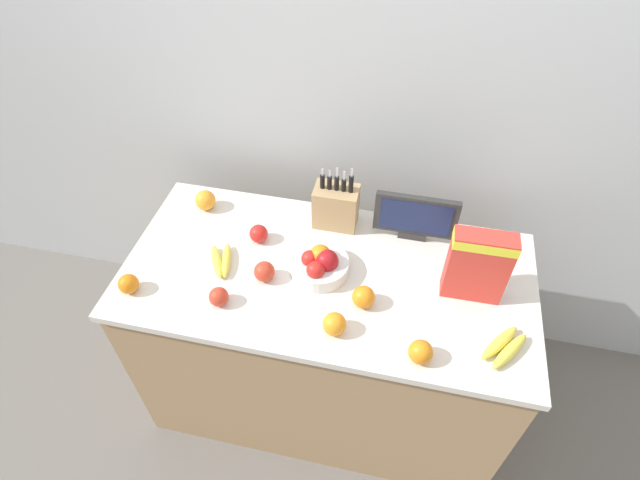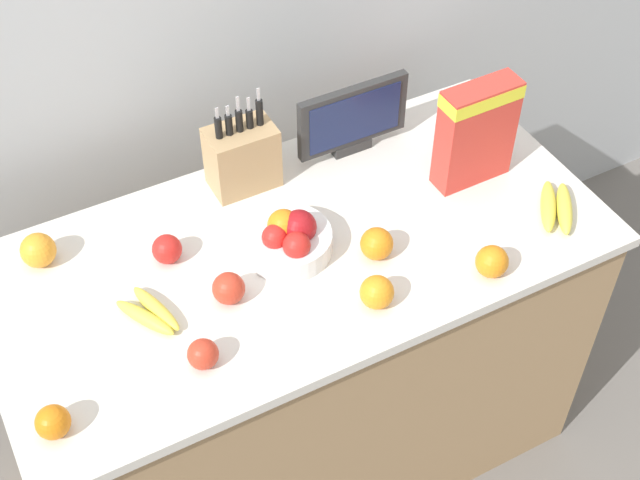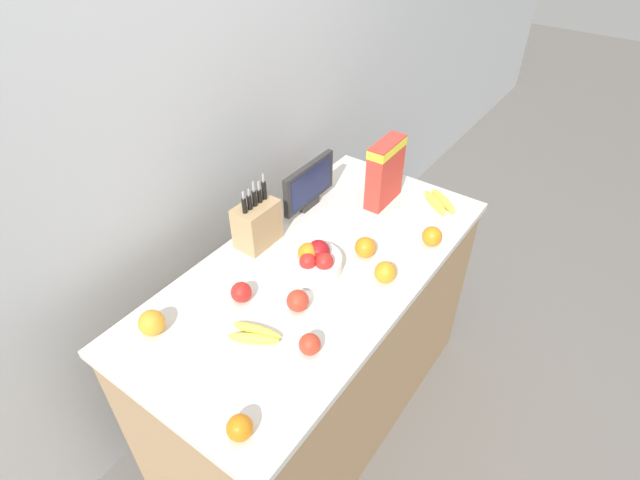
% 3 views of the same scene
% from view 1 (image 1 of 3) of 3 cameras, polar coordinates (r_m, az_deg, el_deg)
% --- Properties ---
extents(ground_plane, '(14.00, 14.00, 0.00)m').
position_cam_1_polar(ground_plane, '(2.58, 0.61, -16.83)').
color(ground_plane, slate).
extents(wall_back, '(9.00, 0.06, 2.60)m').
position_cam_1_polar(wall_back, '(2.01, 4.48, 16.31)').
color(wall_back, silver).
rests_on(wall_back, ground_plane).
extents(counter, '(1.50, 0.73, 0.90)m').
position_cam_1_polar(counter, '(2.18, 0.70, -11.40)').
color(counter, tan).
rests_on(counter, ground_plane).
extents(knife_block, '(0.17, 0.11, 0.28)m').
position_cam_1_polar(knife_block, '(1.94, 1.83, 3.91)').
color(knife_block, tan).
rests_on(knife_block, counter).
extents(small_monitor, '(0.31, 0.03, 0.21)m').
position_cam_1_polar(small_monitor, '(1.90, 10.85, 2.61)').
color(small_monitor, '#2D2D2D').
rests_on(small_monitor, counter).
extents(cereal_box, '(0.20, 0.08, 0.28)m').
position_cam_1_polar(cereal_box, '(1.73, 17.66, -2.58)').
color(cereal_box, red).
rests_on(cereal_box, counter).
extents(fruit_bowl, '(0.21, 0.21, 0.11)m').
position_cam_1_polar(fruit_bowl, '(1.79, -0.01, -2.79)').
color(fruit_bowl, silver).
rests_on(fruit_bowl, counter).
extents(banana_bunch_left, '(0.17, 0.19, 0.04)m').
position_cam_1_polar(banana_bunch_left, '(1.72, 20.34, -11.40)').
color(banana_bunch_left, yellow).
rests_on(banana_bunch_left, counter).
extents(banana_bunch_right, '(0.12, 0.18, 0.03)m').
position_cam_1_polar(banana_bunch_right, '(1.87, -11.18, -2.36)').
color(banana_bunch_right, yellow).
rests_on(banana_bunch_right, counter).
extents(apple_rightmost, '(0.07, 0.07, 0.07)m').
position_cam_1_polar(apple_rightmost, '(1.79, -6.37, -3.61)').
color(apple_rightmost, red).
rests_on(apple_rightmost, counter).
extents(apple_by_knife_block, '(0.07, 0.07, 0.07)m').
position_cam_1_polar(apple_by_knife_block, '(1.92, -7.02, 0.72)').
color(apple_by_knife_block, red).
rests_on(apple_by_knife_block, counter).
extents(apple_rear, '(0.07, 0.07, 0.07)m').
position_cam_1_polar(apple_rear, '(1.74, -11.50, -6.38)').
color(apple_rear, red).
rests_on(apple_rear, counter).
extents(orange_front_left, '(0.07, 0.07, 0.07)m').
position_cam_1_polar(orange_front_left, '(1.87, -21.04, -4.71)').
color(orange_front_left, orange).
rests_on(orange_front_left, counter).
extents(orange_front_right, '(0.08, 0.08, 0.08)m').
position_cam_1_polar(orange_front_right, '(1.71, 4.99, -6.51)').
color(orange_front_right, orange).
rests_on(orange_front_right, counter).
extents(orange_near_bowl, '(0.08, 0.08, 0.08)m').
position_cam_1_polar(orange_near_bowl, '(1.64, 1.65, -9.58)').
color(orange_near_bowl, orange).
rests_on(orange_near_bowl, counter).
extents(orange_back_center, '(0.08, 0.08, 0.08)m').
position_cam_1_polar(orange_back_center, '(2.09, -12.97, 4.44)').
color(orange_back_center, orange).
rests_on(orange_back_center, counter).
extents(orange_by_cereal, '(0.08, 0.08, 0.08)m').
position_cam_1_polar(orange_by_cereal, '(1.61, 11.42, -12.43)').
color(orange_by_cereal, orange).
rests_on(orange_by_cereal, counter).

